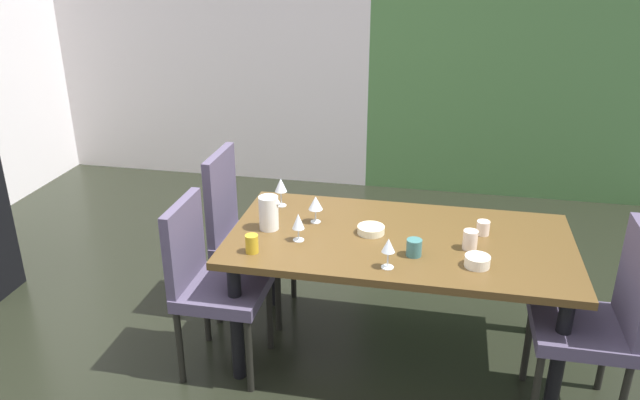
{
  "coord_description": "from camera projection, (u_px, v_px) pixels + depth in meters",
  "views": [
    {
      "loc": [
        0.94,
        -2.71,
        2.19
      ],
      "look_at": [
        0.31,
        0.4,
        0.85
      ],
      "focal_mm": 35.0,
      "sensor_mm": 36.0,
      "label": 1
    }
  ],
  "objects": [
    {
      "name": "cup_west",
      "position": [
        470.0,
        240.0,
        3.14
      ],
      "size": [
        0.07,
        0.07,
        0.1
      ],
      "primitive_type": "cylinder",
      "color": "beige",
      "rests_on": "dining_table"
    },
    {
      "name": "dining_table",
      "position": [
        399.0,
        251.0,
        3.31
      ],
      "size": [
        1.8,
        0.94,
        0.74
      ],
      "color": "#523A1C",
      "rests_on": "ground_plane"
    },
    {
      "name": "chair_right_near",
      "position": [
        602.0,
        315.0,
        2.91
      ],
      "size": [
        0.44,
        0.44,
        1.01
      ],
      "rotation": [
        0.0,
        0.0,
        1.57
      ],
      "color": "#4B4259",
      "rests_on": "ground_plane"
    },
    {
      "name": "ground_plane",
      "position": [
        252.0,
        365.0,
        3.48
      ],
      "size": [
        5.72,
        5.82,
        0.02
      ],
      "primitive_type": "cube",
      "color": "black"
    },
    {
      "name": "back_panel_interior",
      "position": [
        203.0,
        38.0,
        5.78
      ],
      "size": [
        3.12,
        0.1,
        2.66
      ],
      "primitive_type": "cube",
      "color": "silver",
      "rests_on": "ground_plane"
    },
    {
      "name": "cup_front",
      "position": [
        483.0,
        228.0,
        3.3
      ],
      "size": [
        0.07,
        0.07,
        0.08
      ],
      "primitive_type": "cylinder",
      "color": "#F2DCC6",
      "rests_on": "dining_table"
    },
    {
      "name": "garden_window_panel",
      "position": [
        524.0,
        48.0,
        5.25
      ],
      "size": [
        2.6,
        0.1,
        2.66
      ],
      "primitive_type": "cube",
      "color": "#4D7C42",
      "rests_on": "ground_plane"
    },
    {
      "name": "chair_left_far",
      "position": [
        241.0,
        227.0,
        3.78
      ],
      "size": [
        0.45,
        0.44,
        1.04
      ],
      "rotation": [
        0.0,
        0.0,
        -1.57
      ],
      "color": "#4B4259",
      "rests_on": "ground_plane"
    },
    {
      "name": "chair_left_near",
      "position": [
        209.0,
        276.0,
        3.28
      ],
      "size": [
        0.45,
        0.44,
        0.96
      ],
      "rotation": [
        0.0,
        0.0,
        -1.57
      ],
      "color": "#4B4259",
      "rests_on": "ground_plane"
    },
    {
      "name": "serving_bowl_north",
      "position": [
        371.0,
        230.0,
        3.32
      ],
      "size": [
        0.15,
        0.15,
        0.04
      ],
      "primitive_type": "cylinder",
      "color": "beige",
      "rests_on": "dining_table"
    },
    {
      "name": "serving_bowl_near_window",
      "position": [
        477.0,
        261.0,
        2.98
      ],
      "size": [
        0.12,
        0.12,
        0.05
      ],
      "primitive_type": "cylinder",
      "color": "beige",
      "rests_on": "dining_table"
    },
    {
      "name": "cup_rear",
      "position": [
        414.0,
        248.0,
        3.08
      ],
      "size": [
        0.08,
        0.08,
        0.09
      ],
      "primitive_type": "cylinder",
      "color": "#386B69",
      "rests_on": "dining_table"
    },
    {
      "name": "wine_glass_right",
      "position": [
        298.0,
        222.0,
        3.21
      ],
      "size": [
        0.06,
        0.06,
        0.15
      ],
      "color": "silver",
      "rests_on": "dining_table"
    },
    {
      "name": "wine_glass_east",
      "position": [
        281.0,
        186.0,
        3.62
      ],
      "size": [
        0.07,
        0.07,
        0.17
      ],
      "color": "silver",
      "rests_on": "dining_table"
    },
    {
      "name": "wine_glass_near_shelf",
      "position": [
        316.0,
        203.0,
        3.41
      ],
      "size": [
        0.08,
        0.08,
        0.15
      ],
      "color": "silver",
      "rests_on": "dining_table"
    },
    {
      "name": "wine_glass_south",
      "position": [
        388.0,
        247.0,
        2.94
      ],
      "size": [
        0.06,
        0.06,
        0.15
      ],
      "color": "silver",
      "rests_on": "dining_table"
    },
    {
      "name": "cup_left",
      "position": [
        252.0,
        244.0,
        3.11
      ],
      "size": [
        0.07,
        0.07,
        0.09
      ],
      "primitive_type": "cylinder",
      "color": "gold",
      "rests_on": "dining_table"
    },
    {
      "name": "pitcher_center",
      "position": [
        269.0,
        213.0,
        3.34
      ],
      "size": [
        0.12,
        0.11,
        0.19
      ],
      "color": "silver",
      "rests_on": "dining_table"
    }
  ]
}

